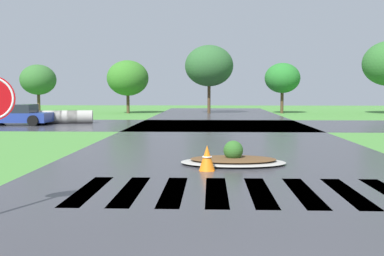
{
  "coord_description": "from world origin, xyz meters",
  "views": [
    {
      "loc": [
        -0.58,
        -3.45,
        2.11
      ],
      "look_at": [
        -1.15,
        10.44,
        0.95
      ],
      "focal_mm": 42.5,
      "sensor_mm": 36.0,
      "label": 1
    }
  ],
  "objects_px": {
    "drainage_pipe_stack": "(65,117)",
    "traffic_cone": "(207,158)",
    "car_dark_suv": "(17,115)",
    "median_island": "(233,159)"
  },
  "relations": [
    {
      "from": "median_island",
      "to": "car_dark_suv",
      "type": "distance_m",
      "value": 18.99
    },
    {
      "from": "traffic_cone",
      "to": "median_island",
      "type": "bearing_deg",
      "value": 55.63
    },
    {
      "from": "median_island",
      "to": "drainage_pipe_stack",
      "type": "height_order",
      "value": "drainage_pipe_stack"
    },
    {
      "from": "traffic_cone",
      "to": "drainage_pipe_stack",
      "type": "bearing_deg",
      "value": 118.75
    },
    {
      "from": "car_dark_suv",
      "to": "traffic_cone",
      "type": "relative_size",
      "value": 6.06
    },
    {
      "from": "drainage_pipe_stack",
      "to": "traffic_cone",
      "type": "distance_m",
      "value": 19.14
    },
    {
      "from": "car_dark_suv",
      "to": "traffic_cone",
      "type": "bearing_deg",
      "value": 126.65
    },
    {
      "from": "traffic_cone",
      "to": "car_dark_suv",
      "type": "bearing_deg",
      "value": 127.27
    },
    {
      "from": "drainage_pipe_stack",
      "to": "traffic_cone",
      "type": "bearing_deg",
      "value": -61.25
    },
    {
      "from": "median_island",
      "to": "traffic_cone",
      "type": "xyz_separation_m",
      "value": [
        -0.74,
        -1.08,
        0.19
      ]
    }
  ]
}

